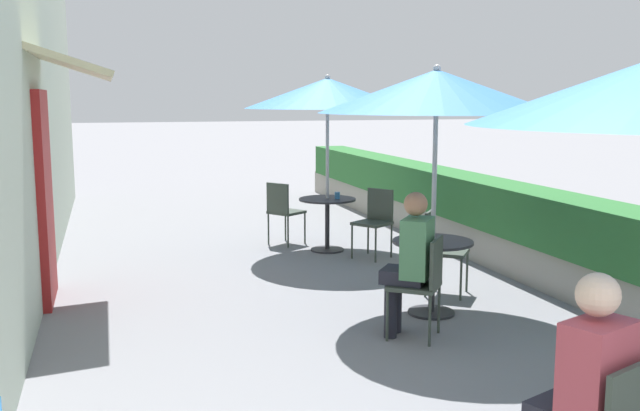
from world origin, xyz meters
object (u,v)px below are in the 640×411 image
object	(u,v)px
seated_patron_near_left	(585,390)
cafe_chair_mid_left	(423,279)
cafe_chair_mid_right	(440,245)
coffee_cup_far	(337,195)
cafe_chair_far_left	(375,217)
seated_patron_mid_left	(410,258)
patio_umbrella_mid	(436,91)
patio_umbrella_far	(327,93)
patio_table_far	(327,213)
patio_table_mid	(432,262)
cafe_chair_far_right	(283,208)

from	to	relation	value
seated_patron_near_left	cafe_chair_mid_left	xyz separation A→B (m)	(0.44, 2.68, -0.17)
cafe_chair_mid_right	coffee_cup_far	size ratio (longest dim) A/B	9.67
cafe_chair_mid_left	cafe_chair_far_left	size ratio (longest dim) A/B	1.00
seated_patron_mid_left	cafe_chair_mid_right	xyz separation A→B (m)	(0.85, 1.15, -0.17)
seated_patron_near_left	patio_umbrella_mid	world-z (taller)	patio_umbrella_mid
cafe_chair_mid_left	patio_umbrella_far	bearing A→B (deg)	33.54
seated_patron_mid_left	cafe_chair_mid_right	distance (m)	1.44
patio_table_far	coffee_cup_far	world-z (taller)	coffee_cup_far
seated_patron_near_left	patio_table_mid	distance (m)	3.40
cafe_chair_far_left	patio_table_mid	bearing A→B (deg)	136.49
patio_umbrella_far	cafe_chair_far_left	xyz separation A→B (m)	(0.47, -0.54, -1.56)
patio_table_far	patio_table_mid	bearing A→B (deg)	-87.98
seated_patron_mid_left	patio_table_far	world-z (taller)	seated_patron_mid_left
cafe_chair_mid_right	patio_umbrella_far	size ratio (longest dim) A/B	0.37
patio_table_far	cafe_chair_far_left	size ratio (longest dim) A/B	0.86
cafe_chair_far_right	cafe_chair_mid_left	bearing A→B (deg)	-32.14
patio_table_far	coffee_cup_far	xyz separation A→B (m)	(0.11, -0.07, 0.25)
patio_umbrella_mid	patio_table_far	bearing A→B (deg)	92.02
seated_patron_mid_left	cafe_chair_mid_right	bearing A→B (deg)	1.64
patio_umbrella_mid	cafe_chair_far_left	distance (m)	2.90
patio_umbrella_mid	coffee_cup_far	world-z (taller)	patio_umbrella_mid
patio_table_far	cafe_chair_far_left	distance (m)	0.72
patio_umbrella_far	coffee_cup_far	distance (m)	1.34
cafe_chair_far_right	coffee_cup_far	world-z (taller)	cafe_chair_far_right
patio_table_mid	patio_table_far	world-z (taller)	same
coffee_cup_far	seated_patron_near_left	bearing A→B (deg)	-97.60
cafe_chair_far_right	seated_patron_near_left	bearing A→B (deg)	-36.89
seated_patron_near_left	patio_umbrella_far	size ratio (longest dim) A/B	0.54
cafe_chair_mid_left	patio_table_mid	bearing A→B (deg)	6.10
seated_patron_near_left	seated_patron_mid_left	world-z (taller)	same
seated_patron_near_left	cafe_chair_mid_left	size ratio (longest dim) A/B	1.44
patio_umbrella_mid	cafe_chair_far_left	xyz separation A→B (m)	(0.37, 2.42, -1.56)
patio_table_far	cafe_chair_far_left	xyz separation A→B (m)	(0.47, -0.54, 0.01)
cafe_chair_far_left	patio_table_far	bearing A→B (deg)	6.10
patio_umbrella_mid	cafe_chair_mid_left	world-z (taller)	patio_umbrella_mid
patio_table_mid	patio_umbrella_mid	xyz separation A→B (m)	(0.00, 0.00, 1.57)
patio_umbrella_mid	cafe_chair_mid_left	size ratio (longest dim) A/B	2.67
coffee_cup_far	seated_patron_mid_left	bearing A→B (deg)	-97.92
patio_umbrella_far	cafe_chair_far_left	size ratio (longest dim) A/B	2.67
patio_table_far	patio_umbrella_mid	bearing A→B (deg)	-87.98
coffee_cup_far	patio_umbrella_far	bearing A→B (deg)	147.08
patio_table_far	cafe_chair_far_left	world-z (taller)	cafe_chair_far_left
patio_table_mid	cafe_chair_far_left	bearing A→B (deg)	81.37
patio_umbrella_mid	patio_umbrella_far	bearing A→B (deg)	92.02
cafe_chair_mid_left	cafe_chair_mid_right	world-z (taller)	same
cafe_chair_mid_right	coffee_cup_far	bearing A→B (deg)	-132.83
seated_patron_near_left	patio_table_far	distance (m)	6.30
patio_table_far	cafe_chair_far_right	xyz separation A→B (m)	(-0.47, 0.54, 0.01)
cafe_chair_far_left	seated_patron_near_left	bearing A→B (deg)	133.43
patio_umbrella_far	cafe_chair_far_right	world-z (taller)	patio_umbrella_far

